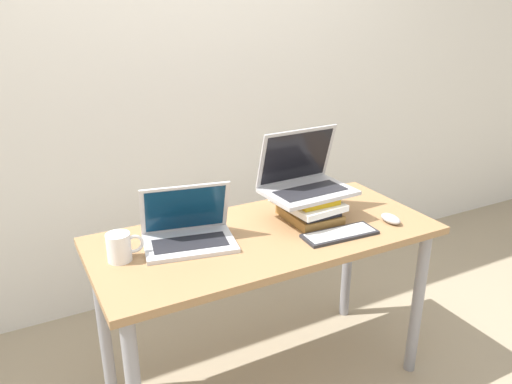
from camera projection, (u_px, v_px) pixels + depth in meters
name	position (u px, v px, depth m)	size (l,w,h in m)	color
wall_back	(177.00, 51.00, 2.53)	(8.00, 0.05, 2.70)	silver
desk	(266.00, 254.00, 2.01)	(1.37, 0.61, 0.73)	#9E754C
laptop_left	(188.00, 231.00, 1.88)	(0.37, 0.29, 0.23)	silver
book_stack	(309.00, 207.00, 2.08)	(0.23, 0.29, 0.12)	olive
laptop_on_books	(304.00, 180.00, 2.06)	(0.37, 0.27, 0.26)	#B2B2B7
wireless_keyboard	(340.00, 234.00, 1.95)	(0.31, 0.13, 0.01)	#28282D
mouse	(391.00, 219.00, 2.06)	(0.06, 0.10, 0.03)	#B2B2B7
mug	(120.00, 247.00, 1.75)	(0.13, 0.09, 0.10)	white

